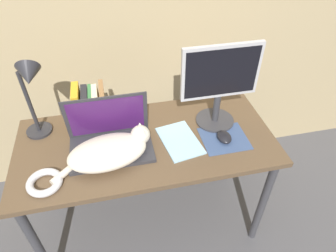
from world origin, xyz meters
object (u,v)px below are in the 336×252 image
external_monitor (220,82)px  laptop (110,139)px  computer_mouse (224,137)px  book_row (90,106)px  cable_coil (45,182)px  cat (110,151)px  webcam (124,108)px  notepad (180,141)px  desk_lamp (30,88)px

external_monitor → laptop: bearing=-172.4°
computer_mouse → book_row: book_row is taller
computer_mouse → cable_coil: computer_mouse is taller
external_monitor → cable_coil: 0.93m
laptop → computer_mouse: laptop is taller
cat → webcam: 0.34m
external_monitor → book_row: external_monitor is taller
notepad → laptop: bearing=173.9°
computer_mouse → webcam: bearing=145.8°
book_row → computer_mouse: bearing=-24.8°
laptop → cat: bearing=-93.5°
laptop → cat: size_ratio=0.85×
laptop → desk_lamp: desk_lamp is taller
cat → webcam: size_ratio=7.11×
desk_lamp → external_monitor: bearing=-5.7°
book_row → webcam: bearing=6.6°
desk_lamp → webcam: size_ratio=6.45×
computer_mouse → cable_coil: (-0.86, -0.10, -0.00)m
computer_mouse → notepad: (-0.22, 0.04, -0.02)m
book_row → cable_coil: bearing=-118.7°
book_row → cable_coil: 0.46m
computer_mouse → notepad: computer_mouse is taller
external_monitor → cable_coil: bearing=-163.7°
webcam → desk_lamp: bearing=-169.5°
book_row → desk_lamp: 0.31m
cat → webcam: (0.10, 0.33, -0.01)m
cat → cable_coil: 0.31m
computer_mouse → cat: bearing=-179.3°
book_row → cat: bearing=-75.9°
computer_mouse → desk_lamp: bearing=164.7°
book_row → laptop: bearing=-69.7°
cat → cable_coil: cat is taller
cat → laptop: bearing=86.5°
laptop → desk_lamp: (-0.32, 0.16, 0.23)m
notepad → desk_lamp: bearing=163.2°
laptop → notepad: 0.35m
cat → cable_coil: bearing=-162.5°
webcam → notepad: bearing=-48.3°
desk_lamp → notepad: size_ratio=1.49×
book_row → cable_coil: size_ratio=1.39×
desk_lamp → webcam: bearing=10.5°
computer_mouse → cable_coil: size_ratio=0.62×
computer_mouse → laptop: bearing=172.2°
book_row → notepad: 0.50m
computer_mouse → notepad: 0.22m
external_monitor → webcam: size_ratio=6.77×
desk_lamp → notepad: (0.66, -0.20, -0.28)m
webcam → external_monitor: bearing=-19.3°
external_monitor → desk_lamp: (-0.89, 0.09, 0.04)m
external_monitor → webcam: (-0.47, 0.17, -0.21)m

